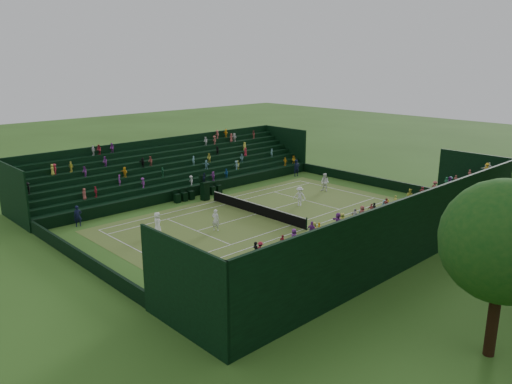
# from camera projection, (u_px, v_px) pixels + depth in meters

# --- Properties ---
(ground) EXTENTS (160.00, 160.00, 0.00)m
(ground) POSITION_uv_depth(u_px,v_px,m) (256.00, 214.00, 43.28)
(ground) COLOR #30571B
(ground) RESTS_ON ground
(court_surface) EXTENTS (12.97, 26.77, 0.01)m
(court_surface) POSITION_uv_depth(u_px,v_px,m) (256.00, 214.00, 43.28)
(court_surface) COLOR #437B29
(court_surface) RESTS_ON ground
(perimeter_wall_north) EXTENTS (17.17, 0.20, 1.00)m
(perimeter_wall_north) POSITION_uv_depth(u_px,v_px,m) (363.00, 179.00, 53.69)
(perimeter_wall_north) COLOR black
(perimeter_wall_north) RESTS_ON ground
(perimeter_wall_south) EXTENTS (17.17, 0.20, 1.00)m
(perimeter_wall_south) POSITION_uv_depth(u_px,v_px,m) (80.00, 257.00, 32.62)
(perimeter_wall_south) COLOR black
(perimeter_wall_south) RESTS_ON ground
(perimeter_wall_east) EXTENTS (0.20, 31.77, 1.00)m
(perimeter_wall_east) POSITION_uv_depth(u_px,v_px,m) (334.00, 233.00, 37.20)
(perimeter_wall_east) COLOR black
(perimeter_wall_east) RESTS_ON ground
(perimeter_wall_west) EXTENTS (0.20, 31.77, 1.00)m
(perimeter_wall_west) POSITION_uv_depth(u_px,v_px,m) (197.00, 190.00, 49.11)
(perimeter_wall_west) COLOR black
(perimeter_wall_west) RESTS_ON ground
(north_grandstand) EXTENTS (6.60, 32.00, 4.90)m
(north_grandstand) POSITION_uv_depth(u_px,v_px,m) (383.00, 233.00, 33.99)
(north_grandstand) COLOR black
(north_grandstand) RESTS_ON ground
(south_grandstand) EXTENTS (6.60, 32.00, 4.90)m
(south_grandstand) POSITION_uv_depth(u_px,v_px,m) (172.00, 173.00, 51.77)
(south_grandstand) COLOR black
(south_grandstand) RESTS_ON ground
(tennis_net) EXTENTS (11.67, 0.10, 1.06)m
(tennis_net) POSITION_uv_depth(u_px,v_px,m) (256.00, 208.00, 43.15)
(tennis_net) COLOR black
(tennis_net) RESTS_ON ground
(umpire_chair) EXTENTS (0.85, 0.85, 2.67)m
(umpire_chair) POSITION_uv_depth(u_px,v_px,m) (205.00, 188.00, 47.32)
(umpire_chair) COLOR black
(umpire_chair) RESTS_ON ground
(courtside_chairs) EXTENTS (0.55, 5.52, 1.20)m
(courtside_chairs) POSITION_uv_depth(u_px,v_px,m) (199.00, 193.00, 48.33)
(courtside_chairs) COLOR black
(courtside_chairs) RESTS_ON ground
(player_near_west) EXTENTS (0.95, 0.75, 1.71)m
(player_near_west) POSITION_uv_depth(u_px,v_px,m) (157.00, 223.00, 38.29)
(player_near_west) COLOR white
(player_near_west) RESTS_ON ground
(player_near_east) EXTENTS (0.76, 0.66, 1.75)m
(player_near_east) POSITION_uv_depth(u_px,v_px,m) (216.00, 220.00, 38.93)
(player_near_east) COLOR white
(player_near_east) RESTS_ON ground
(player_far_west) EXTENTS (1.01, 0.85, 1.87)m
(player_far_west) POSITION_uv_depth(u_px,v_px,m) (325.00, 182.00, 50.52)
(player_far_west) COLOR white
(player_far_west) RESTS_ON ground
(player_far_east) EXTENTS (1.34, 1.14, 1.79)m
(player_far_east) POSITION_uv_depth(u_px,v_px,m) (300.00, 196.00, 45.59)
(player_far_east) COLOR white
(player_far_east) RESTS_ON ground
(line_judge_north) EXTENTS (0.64, 0.81, 1.93)m
(line_judge_north) POSITION_uv_depth(u_px,v_px,m) (297.00, 168.00, 57.04)
(line_judge_north) COLOR black
(line_judge_north) RESTS_ON ground
(line_judge_south) EXTENTS (0.56, 0.71, 1.71)m
(line_judge_south) POSITION_uv_depth(u_px,v_px,m) (78.00, 216.00, 39.97)
(line_judge_south) COLOR black
(line_judge_south) RESTS_ON ground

